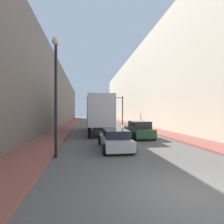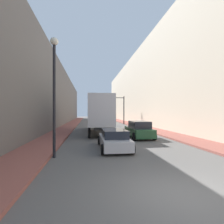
{
  "view_description": "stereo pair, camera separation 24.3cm",
  "coord_description": "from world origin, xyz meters",
  "px_view_note": "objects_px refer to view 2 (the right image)",
  "views": [
    {
      "loc": [
        -3.0,
        -4.85,
        2.5
      ],
      "look_at": [
        -0.45,
        11.89,
        2.52
      ],
      "focal_mm": 28.0,
      "sensor_mm": 36.0,
      "label": 1
    },
    {
      "loc": [
        -2.76,
        -4.88,
        2.5
      ],
      "look_at": [
        -0.45,
        11.89,
        2.52
      ],
      "focal_mm": 28.0,
      "sensor_mm": 36.0,
      "label": 2
    }
  ],
  "objects_px": {
    "semi_truck": "(98,113)",
    "suv_car": "(139,130)",
    "street_lamp": "(54,80)",
    "sedan_car": "(114,139)",
    "traffic_signal_gantry": "(114,104)"
  },
  "relations": [
    {
      "from": "suv_car",
      "to": "traffic_signal_gantry",
      "type": "height_order",
      "value": "traffic_signal_gantry"
    },
    {
      "from": "sedan_car",
      "to": "suv_car",
      "type": "xyz_separation_m",
      "value": [
        3.19,
        4.75,
        0.13
      ]
    },
    {
      "from": "semi_truck",
      "to": "suv_car",
      "type": "height_order",
      "value": "semi_truck"
    },
    {
      "from": "sedan_car",
      "to": "traffic_signal_gantry",
      "type": "height_order",
      "value": "traffic_signal_gantry"
    },
    {
      "from": "semi_truck",
      "to": "suv_car",
      "type": "bearing_deg",
      "value": -52.91
    },
    {
      "from": "suv_car",
      "to": "semi_truck",
      "type": "bearing_deg",
      "value": 127.09
    },
    {
      "from": "suv_car",
      "to": "street_lamp",
      "type": "distance_m",
      "value": 10.11
    },
    {
      "from": "street_lamp",
      "to": "traffic_signal_gantry",
      "type": "bearing_deg",
      "value": 74.53
    },
    {
      "from": "semi_truck",
      "to": "street_lamp",
      "type": "height_order",
      "value": "street_lamp"
    },
    {
      "from": "traffic_signal_gantry",
      "to": "street_lamp",
      "type": "distance_m",
      "value": 26.44
    },
    {
      "from": "semi_truck",
      "to": "street_lamp",
      "type": "relative_size",
      "value": 1.75
    },
    {
      "from": "semi_truck",
      "to": "suv_car",
      "type": "relative_size",
      "value": 2.48
    },
    {
      "from": "semi_truck",
      "to": "street_lamp",
      "type": "distance_m",
      "value": 12.06
    },
    {
      "from": "sedan_car",
      "to": "traffic_signal_gantry",
      "type": "distance_m",
      "value": 24.12
    },
    {
      "from": "sedan_car",
      "to": "street_lamp",
      "type": "relative_size",
      "value": 0.69
    }
  ]
}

